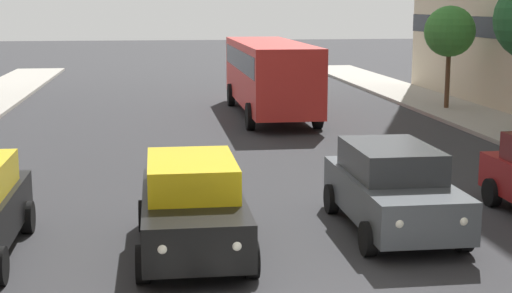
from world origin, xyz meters
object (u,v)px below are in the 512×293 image
at_px(bus_behind_traffic, 269,70).
at_px(street_tree_3, 450,32).
at_px(car_1, 392,187).
at_px(car_2, 192,205).

height_order(bus_behind_traffic, street_tree_3, street_tree_3).
relative_size(car_1, bus_behind_traffic, 0.42).
bearing_deg(car_1, bus_behind_traffic, -90.00).
distance_m(car_1, bus_behind_traffic, 16.45).
relative_size(car_2, bus_behind_traffic, 0.42).
relative_size(car_1, street_tree_3, 1.03).
bearing_deg(car_1, car_2, 11.70).
height_order(car_1, street_tree_3, street_tree_3).
bearing_deg(bus_behind_traffic, car_2, 76.81).
height_order(car_2, street_tree_3, street_tree_3).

